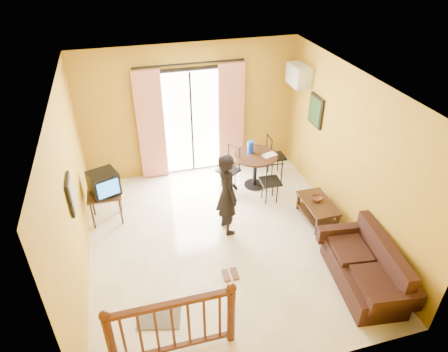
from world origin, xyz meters
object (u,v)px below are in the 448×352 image
object	(u,v)px
coffee_table	(318,208)
sofa	(366,269)
television	(104,183)
standing_person	(227,194)
dining_table	(255,161)

from	to	relation	value
coffee_table	sofa	distance (m)	1.61
television	sofa	xyz separation A→B (m)	(3.72, -2.65, -0.51)
sofa	standing_person	bearing A→B (deg)	140.44
dining_table	coffee_table	world-z (taller)	dining_table
dining_table	standing_person	distance (m)	1.55
television	dining_table	world-z (taller)	television
television	dining_table	distance (m)	3.01
sofa	standing_person	distance (m)	2.51
sofa	television	bearing A→B (deg)	151.71
standing_person	television	bearing A→B (deg)	59.91
television	coffee_table	bearing A→B (deg)	-36.02
television	standing_person	distance (m)	2.21
sofa	dining_table	bearing A→B (deg)	111.02
coffee_table	sofa	xyz separation A→B (m)	(0.00, -1.61, 0.03)
sofa	standing_person	world-z (taller)	standing_person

